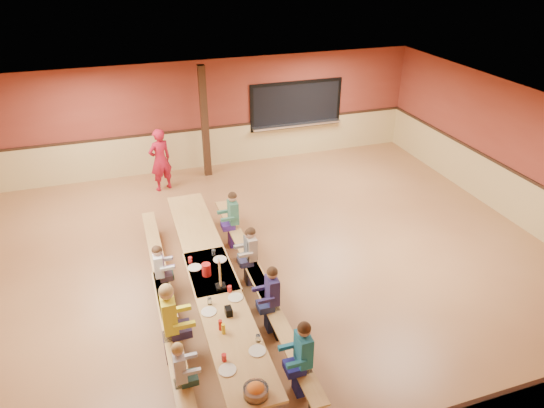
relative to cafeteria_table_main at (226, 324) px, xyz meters
name	(u,v)px	position (x,y,z in m)	size (l,w,h in m)	color
ground	(262,259)	(1.25, 2.19, -0.53)	(12.00, 12.00, 0.00)	brown
room_envelope	(261,231)	(1.25, 2.19, 0.16)	(12.04, 10.04, 3.02)	brown
kitchen_pass_through	(296,107)	(3.85, 7.15, 0.96)	(2.78, 0.28, 1.38)	black
structural_post	(205,123)	(1.05, 6.59, 0.97)	(0.18, 0.18, 3.00)	black
cafeteria_table_main	(226,324)	(0.00, 0.00, 0.00)	(1.91, 3.70, 0.74)	tan
cafeteria_table_second	(200,246)	(0.03, 2.28, 0.00)	(1.91, 3.70, 0.74)	tan
seated_child_white_left	(181,377)	(-0.82, -0.85, 0.05)	(0.34, 0.28, 1.14)	silver
seated_adult_yellow	(170,323)	(-0.82, 0.10, 0.16)	(0.45, 0.37, 1.38)	yellow
seated_child_grey_left	(160,274)	(-0.82, 1.55, 0.04)	(0.33, 0.27, 1.14)	silver
seated_child_teal_right	(303,359)	(0.83, -1.13, 0.10)	(0.39, 0.32, 1.26)	#1E708C
seated_child_navy_right	(272,299)	(0.83, 0.22, 0.09)	(0.38, 0.31, 1.23)	navy
seated_child_char_right	(250,257)	(0.83, 1.55, 0.05)	(0.34, 0.28, 1.15)	#545C5F
seated_child_purple_sec	(161,274)	(-0.80, 1.57, 0.03)	(0.32, 0.26, 1.11)	slate
seated_child_green_sec	(233,220)	(0.85, 2.88, 0.10)	(0.39, 0.32, 1.25)	#3C795F
seated_child_tan_sec	(252,256)	(0.85, 1.52, 0.07)	(0.36, 0.29, 1.19)	#C3B09A
standing_woman	(160,160)	(-0.25, 6.05, 0.30)	(0.60, 0.39, 1.65)	#A61328
punch_pitcher	(206,270)	(-0.08, 1.04, 0.32)	(0.16, 0.16, 0.22)	red
chip_bowl	(256,391)	(0.01, -1.59, 0.29)	(0.32, 0.32, 0.15)	orange
napkin_dispenser	(229,311)	(0.04, -0.05, 0.28)	(0.10, 0.14, 0.13)	black
condiment_mustard	(223,329)	(-0.12, -0.41, 0.30)	(0.06, 0.06, 0.17)	yellow
condiment_ketchup	(220,325)	(-0.15, -0.32, 0.30)	(0.06, 0.06, 0.17)	#B2140F
table_paddle	(220,281)	(0.07, 0.61, 0.35)	(0.16, 0.16, 0.56)	black
place_settings	(225,310)	(0.00, 0.00, 0.27)	(0.65, 3.30, 0.11)	beige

